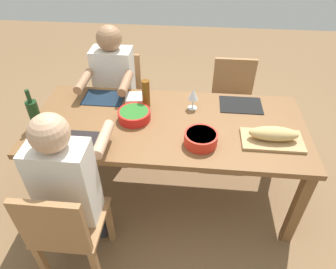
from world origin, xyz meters
name	(u,v)px	position (x,y,z in m)	size (l,w,h in m)	color
ground_plane	(168,191)	(0.00, 0.00, 0.00)	(8.00, 8.00, 0.00)	brown
dining_table	(168,132)	(0.00, 0.00, 0.66)	(1.95, 0.86, 0.74)	brown
chair_near_left	(232,100)	(-0.54, -0.75, 0.48)	(0.40, 0.40, 0.85)	#9E7044
chair_near_right	(120,94)	(0.54, -0.75, 0.48)	(0.40, 0.40, 0.85)	#9E7044
diner_near_right	(113,84)	(0.54, -0.57, 0.70)	(0.41, 0.53, 1.20)	#2D2D38
chair_far_right	(65,229)	(0.54, 0.75, 0.48)	(0.40, 0.40, 0.85)	#9E7044
diner_far_right	(69,181)	(0.54, 0.57, 0.70)	(0.41, 0.53, 1.20)	#2D2D38
serving_bowl_salad	(201,138)	(-0.23, 0.21, 0.79)	(0.22, 0.22, 0.08)	red
serving_bowl_greens	(134,115)	(0.24, -0.02, 0.78)	(0.23, 0.23, 0.07)	red
cutting_board	(272,140)	(-0.70, 0.14, 0.75)	(0.40, 0.22, 0.02)	tan
bread_loaf	(274,134)	(-0.70, 0.14, 0.81)	(0.32, 0.11, 0.09)	tan
wine_bottle	(34,113)	(0.90, 0.13, 0.85)	(0.08, 0.08, 0.29)	#193819
beer_bottle	(146,94)	(0.18, -0.19, 0.85)	(0.06, 0.06, 0.22)	brown
wine_glass	(193,95)	(-0.17, -0.20, 0.86)	(0.08, 0.08, 0.17)	silver
placemat_near_left	(241,105)	(-0.54, -0.27, 0.74)	(0.32, 0.23, 0.01)	black
placemat_near_right	(104,98)	(0.54, -0.27, 0.74)	(0.32, 0.23, 0.01)	#142333
placemat_far_right	(83,142)	(0.54, 0.27, 0.74)	(0.32, 0.23, 0.01)	black
napkin_stack	(134,97)	(0.29, -0.29, 0.75)	(0.14, 0.14, 0.02)	white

